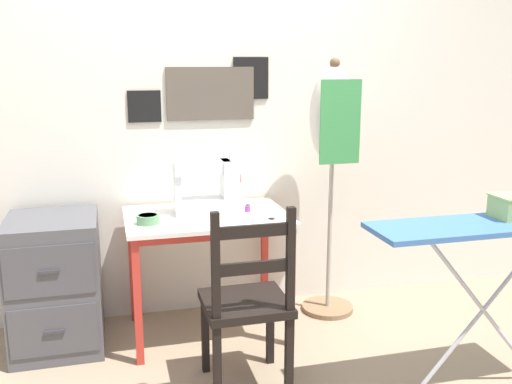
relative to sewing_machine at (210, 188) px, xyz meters
The scene contains 11 objects.
ground_plane 0.92m from the sewing_machine, 94.95° to the right, with size 14.00×14.00×0.00m, color gray.
wall_back 0.54m from the sewing_machine, 95.37° to the left, with size 10.00×0.07×2.55m.
sewing_table 0.24m from the sewing_machine, 116.66° to the right, with size 0.90×0.62×0.71m.
sewing_machine is the anchor object (origin of this frame).
fabric_bowl 0.41m from the sewing_machine, 157.19° to the right, with size 0.12×0.12×0.05m.
scissors 0.41m from the sewing_machine, 33.67° to the right, with size 0.14×0.10×0.01m.
thread_spool_near_machine 0.24m from the sewing_machine, 14.31° to the right, with size 0.04×0.04×0.04m.
wooden_chair 0.79m from the sewing_machine, 85.88° to the right, with size 0.40×0.38×0.92m.
filing_cabinet 0.99m from the sewing_machine, behind, with size 0.47×0.53×0.73m.
dress_form 0.80m from the sewing_machine, ahead, with size 0.32×0.32×1.56m.
ironing_board 1.47m from the sewing_machine, 40.58° to the right, with size 1.14×0.31×0.84m.
Camera 1 is at (-0.51, -2.73, 1.54)m, focal length 40.00 mm.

